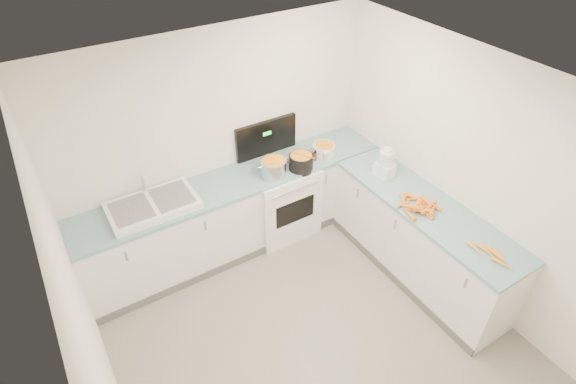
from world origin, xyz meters
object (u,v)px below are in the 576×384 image
mixing_bowl (324,150)px  extract_bottle (315,156)px  stove (280,198)px  steel_pot (273,169)px  food_processor (385,164)px  sink (153,205)px  black_pot (301,163)px  spice_jar (325,157)px

mixing_bowl → extract_bottle: (-0.15, -0.05, -0.01)m
stove → extract_bottle: (0.40, -0.12, 0.52)m
stove → steel_pot: (-0.15, -0.12, 0.55)m
mixing_bowl → food_processor: size_ratio=0.77×
stove → sink: size_ratio=1.58×
steel_pot → food_processor: bearing=-31.8°
black_pot → food_processor: (0.70, -0.58, 0.07)m
steel_pot → mixing_bowl: (0.71, 0.05, -0.02)m
extract_bottle → food_processor: 0.80m
spice_jar → black_pot: bearing=179.2°
sink → mixing_bowl: sink is taller
stove → sink: stove is taller
black_pot → spice_jar: size_ratio=3.09×
black_pot → extract_bottle: black_pot is taller
spice_jar → extract_bottle: bearing=145.8°
extract_bottle → food_processor: size_ratio=0.29×
stove → steel_pot: bearing=-140.5°
spice_jar → mixing_bowl: bearing=61.3°
steel_pot → food_processor: size_ratio=0.84×
black_pot → food_processor: size_ratio=0.80×
sink → extract_bottle: bearing=-4.1°
steel_pot → extract_bottle: bearing=0.6°
mixing_bowl → spice_jar: mixing_bowl is taller
black_pot → food_processor: bearing=-39.6°
mixing_bowl → stove: bearing=172.9°
stove → mixing_bowl: size_ratio=5.23×
extract_bottle → food_processor: bearing=-53.6°
food_processor → steel_pot: bearing=148.2°
steel_pot → sink: bearing=173.9°
sink → food_processor: food_processor is taller
food_processor → spice_jar: bearing=123.2°
steel_pot → spice_jar: bearing=-5.1°
sink → food_processor: 2.45m
sink → spice_jar: bearing=-5.8°
steel_pot → extract_bottle: size_ratio=2.87×
mixing_bowl → food_processor: 0.76m
steel_pot → mixing_bowl: steel_pot is taller
sink → black_pot: sink is taller
mixing_bowl → spice_jar: size_ratio=2.98×
black_pot → spice_jar: black_pot is taller
sink → spice_jar: 1.95m
food_processor → extract_bottle: bearing=126.4°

